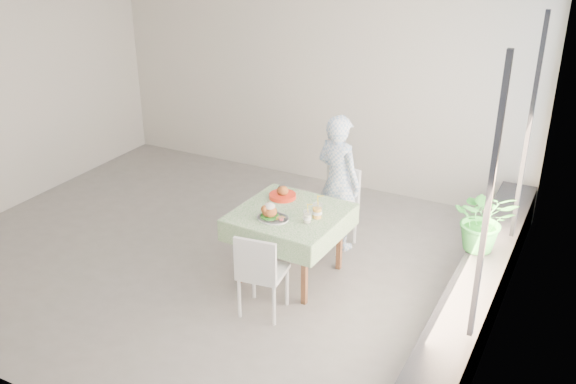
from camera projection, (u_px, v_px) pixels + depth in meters
The scene contains 16 objects.
floor at pixel (215, 256), 7.11m from camera, with size 6.00×6.00×0.00m, color slate.
wall_back at pixel (314, 81), 8.55m from camera, with size 6.00×0.02×2.80m, color beige.
wall_front at pixel (9, 242), 4.51m from camera, with size 6.00×0.02×2.80m, color beige.
wall_left at pixel (3, 98), 7.79m from camera, with size 0.02×5.00×2.80m, color beige.
wall_right at pixel (513, 192), 5.27m from camera, with size 0.02×5.00×2.80m, color beige.
window_pane at pixel (514, 164), 5.18m from camera, with size 0.01×4.80×2.18m, color #D1E0F9.
window_ledge at pixel (472, 303), 5.83m from camera, with size 0.40×4.80×0.50m, color black.
cafe_table at pixel (290, 236), 6.55m from camera, with size 1.09×1.09×0.74m.
chair_far at pixel (334, 222), 7.23m from camera, with size 0.49×0.49×0.90m.
chair_near at pixel (263, 288), 6.03m from camera, with size 0.45×0.45×0.86m.
diner at pixel (338, 182), 7.03m from camera, with size 0.56×0.37×1.55m, color #82A7D0.
main_dish at pixel (271, 214), 6.27m from camera, with size 0.33×0.33×0.17m.
juice_cup_orange at pixel (317, 212), 6.28m from camera, with size 0.10×0.10×0.29m.
juice_cup_lemonade at pixel (307, 217), 6.19m from camera, with size 0.09×0.09×0.24m.
second_dish at pixel (283, 194), 6.72m from camera, with size 0.28×0.28×0.13m.
potted_plant at pixel (484, 219), 6.10m from camera, with size 0.58×0.51×0.65m, color #277531.
Camera 1 is at (3.56, -5.11, 3.58)m, focal length 40.00 mm.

